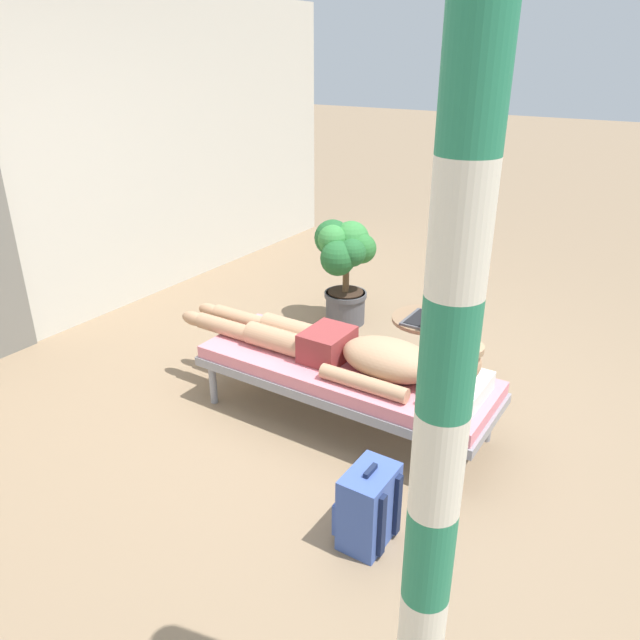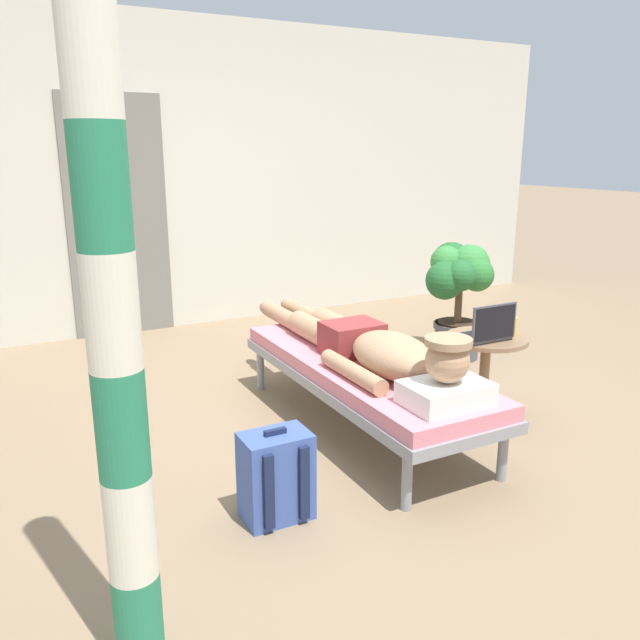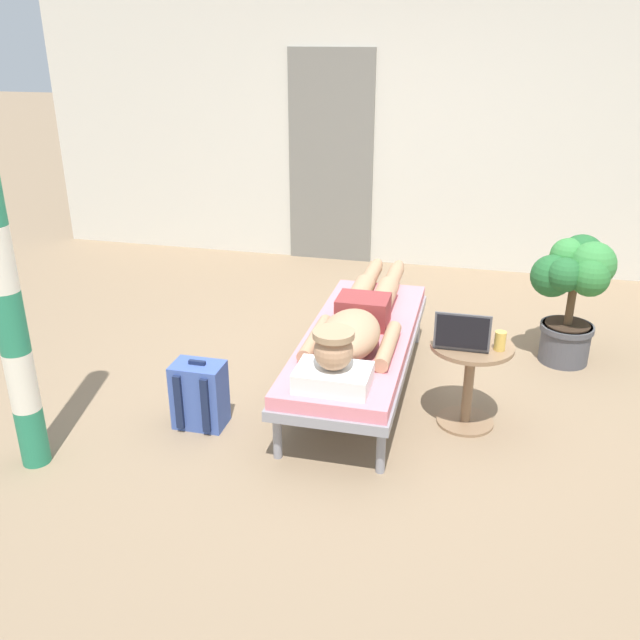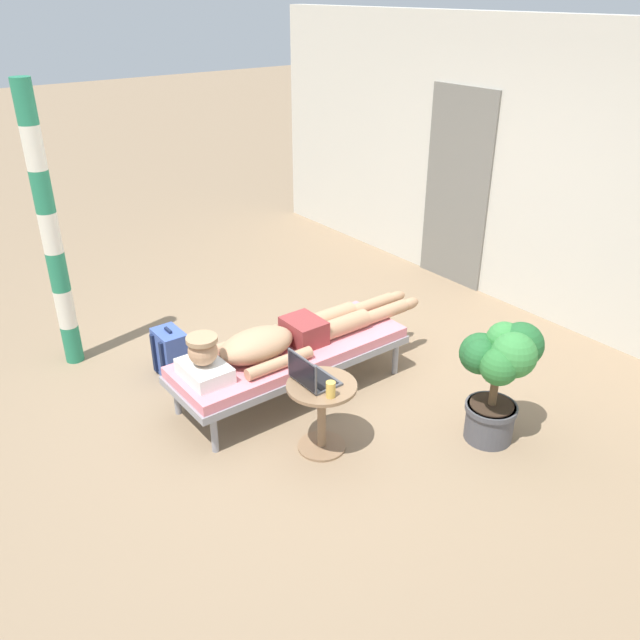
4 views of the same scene
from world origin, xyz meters
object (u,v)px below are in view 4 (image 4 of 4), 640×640
(lounge_chair, at_px, (291,354))
(side_table, at_px, (322,405))
(porch_post, at_px, (50,233))
(person_reclining, at_px, (283,338))
(backpack, at_px, (171,353))
(potted_plant, at_px, (499,368))
(laptop, at_px, (310,376))
(drink_glass, at_px, (331,389))

(lounge_chair, relative_size, side_table, 3.65)
(lounge_chair, xyz_separation_m, porch_post, (-1.56, -1.21, 0.82))
(person_reclining, bearing_deg, backpack, -146.30)
(person_reclining, xyz_separation_m, porch_post, (-1.56, -1.13, 0.65))
(backpack, relative_size, potted_plant, 0.48)
(side_table, distance_m, potted_plant, 1.24)
(laptop, relative_size, porch_post, 0.13)
(lounge_chair, bearing_deg, potted_plant, 30.84)
(porch_post, bearing_deg, laptop, 22.62)
(porch_post, bearing_deg, person_reclining, 36.04)
(backpack, xyz_separation_m, potted_plant, (2.17, 1.43, 0.38))
(side_table, relative_size, porch_post, 0.22)
(side_table, bearing_deg, potted_plant, 58.46)
(side_table, relative_size, backpack, 1.23)
(person_reclining, distance_m, drink_glass, 0.88)
(lounge_chair, distance_m, backpack, 1.05)
(laptop, bearing_deg, backpack, -167.09)
(backpack, bearing_deg, person_reclining, 33.70)
(lounge_chair, xyz_separation_m, potted_plant, (1.34, 0.80, 0.23))
(side_table, height_order, potted_plant, potted_plant)
(side_table, relative_size, laptop, 1.69)
(laptop, bearing_deg, drink_glass, 2.44)
(lounge_chair, distance_m, porch_post, 2.14)
(person_reclining, relative_size, porch_post, 0.93)
(lounge_chair, relative_size, potted_plant, 2.15)
(porch_post, bearing_deg, drink_glass, 21.01)
(laptop, bearing_deg, side_table, 40.52)
(lounge_chair, distance_m, drink_glass, 0.93)
(laptop, distance_m, backpack, 1.56)
(laptop, distance_m, porch_post, 2.46)
(side_table, bearing_deg, lounge_chair, 161.19)
(person_reclining, height_order, drink_glass, person_reclining)
(drink_glass, bearing_deg, potted_plant, 65.71)
(side_table, distance_m, backpack, 1.59)
(side_table, relative_size, drink_glass, 4.72)
(laptop, xyz_separation_m, backpack, (-1.48, -0.34, -0.39))
(side_table, bearing_deg, person_reclining, 166.78)
(person_reclining, relative_size, backpack, 5.12)
(laptop, bearing_deg, porch_post, -157.38)
(side_table, xyz_separation_m, laptop, (-0.06, -0.05, 0.23))
(drink_glass, distance_m, backpack, 1.76)
(porch_post, bearing_deg, potted_plant, 34.71)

